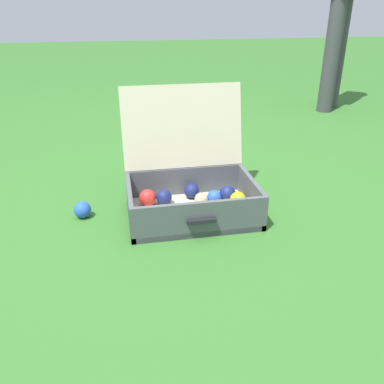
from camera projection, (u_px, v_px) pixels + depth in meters
The scene contains 3 objects.
ground_plane at pixel (173, 220), 1.66m from camera, with size 16.00×16.00×0.00m, color #336B28.
open_suitcase at pixel (190, 186), 1.69m from camera, with size 0.52×0.47×0.50m.
stray_ball_on_grass at pixel (82, 210), 1.66m from camera, with size 0.07×0.07×0.07m, color blue.
Camera 1 is at (-0.19, -1.44, 0.82)m, focal length 37.72 mm.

